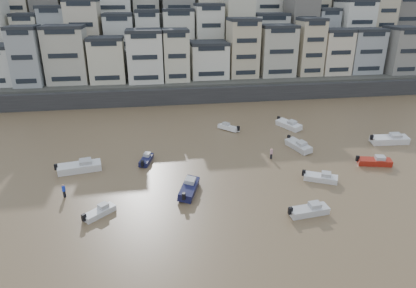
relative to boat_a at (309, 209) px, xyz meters
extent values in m
cube|color=#38383A|center=(-3.71, 47.69, 1.08)|extent=(140.00, 3.00, 3.50)
cube|color=#4C4C47|center=(1.29, 54.69, 1.33)|extent=(140.00, 14.00, 4.00)
cube|color=#4C4C47|center=(1.29, 66.69, 4.33)|extent=(140.00, 14.00, 10.00)
cube|color=#4C4C47|center=(1.29, 78.69, 8.33)|extent=(140.00, 14.00, 18.00)
cube|color=#4C4C47|center=(1.29, 90.69, 12.33)|extent=(140.00, 16.00, 26.00)
cube|color=#4C4C47|center=(1.29, 104.69, 15.33)|extent=(140.00, 18.00, 32.00)
camera|label=1|loc=(-16.64, -33.12, 22.12)|focal=32.00mm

